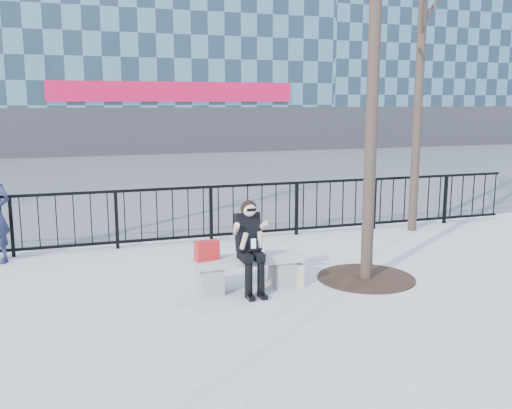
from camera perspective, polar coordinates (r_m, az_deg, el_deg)
name	(u,v)px	position (r m, az deg, el deg)	size (l,w,h in m)	color
ground	(247,289)	(8.44, -0.89, -8.45)	(120.00, 120.00, 0.00)	#A2A29D
street_surface	(133,171)	(22.91, -12.18, 3.26)	(60.00, 23.00, 0.01)	#474747
railing	(201,214)	(11.10, -5.52, -0.97)	(14.00, 0.06, 1.10)	black
tree_grate	(366,278)	(9.07, 10.93, -7.22)	(1.50, 1.50, 0.02)	black
bench_main	(247,269)	(8.35, -0.89, -6.49)	(1.65, 0.46, 0.49)	gray
seated_woman	(250,247)	(8.10, -0.56, -4.31)	(0.50, 0.64, 1.34)	black
handbag	(207,250)	(8.13, -4.94, -4.61)	(0.33, 0.16, 0.27)	red
shopping_bag	(291,276)	(8.49, 3.55, -7.14)	(0.36, 0.13, 0.34)	beige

